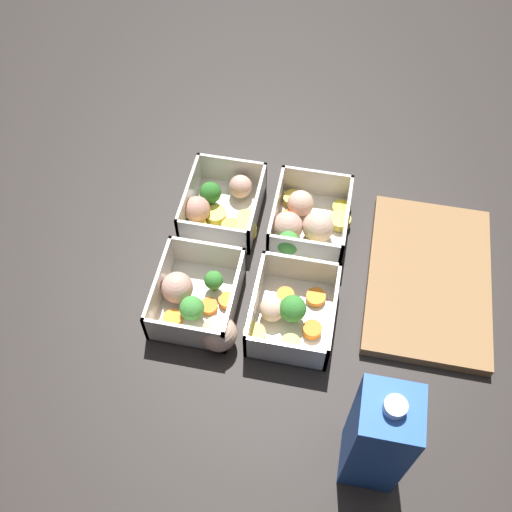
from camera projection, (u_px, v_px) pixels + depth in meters
name	position (u px, v px, depth m)	size (l,w,h in m)	color
ground_plane	(256.00, 263.00, 0.93)	(4.00, 4.00, 0.00)	#282321
container_near_left	(220.00, 206.00, 0.96)	(0.15, 0.13, 0.06)	silver
container_near_right	(199.00, 304.00, 0.86)	(0.16, 0.14, 0.06)	silver
container_far_left	(306.00, 222.00, 0.94)	(0.15, 0.14, 0.06)	silver
container_far_right	(289.00, 313.00, 0.85)	(0.14, 0.13, 0.06)	silver
juice_carton	(378.00, 438.00, 0.68)	(0.07, 0.07, 0.20)	blue
cutting_board	(428.00, 279.00, 0.90)	(0.28, 0.18, 0.02)	olive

